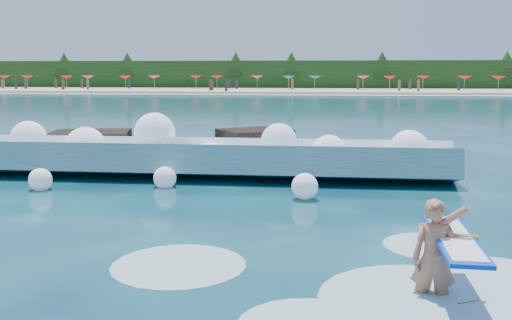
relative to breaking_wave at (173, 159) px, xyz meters
name	(u,v)px	position (x,y,z in m)	size (l,w,h in m)	color
ground	(173,231)	(1.67, -6.30, -0.52)	(200.00, 200.00, 0.00)	#071F3B
beach	(304,91)	(1.67, 71.70, -0.32)	(140.00, 20.00, 0.40)	tan
wet_band	(301,95)	(1.67, 60.70, -0.48)	(140.00, 5.00, 0.08)	silver
treeline	(306,75)	(1.67, 81.70, 1.98)	(140.00, 4.00, 5.00)	black
breaking_wave	(173,159)	(0.00, 0.00, 0.00)	(17.25, 2.72, 1.49)	teal
rock_cluster	(164,153)	(-0.67, 1.41, -0.03)	(8.59, 3.59, 1.53)	black
surfer_with_board	(439,255)	(6.41, -9.29, 0.13)	(0.94, 2.92, 1.77)	#A96B4E
wave_spray	(170,146)	(-0.04, -0.12, 0.42)	(15.60, 4.55, 2.01)	white
surf_foam	(397,289)	(5.88, -9.01, -0.52)	(9.24, 5.61, 0.16)	silver
beach_umbrellas	(303,77)	(1.49, 73.28, 1.73)	(114.40, 6.50, 0.50)	red
beachgoers	(387,86)	(13.89, 67.97, 0.54)	(102.05, 13.19, 1.93)	#3F332D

